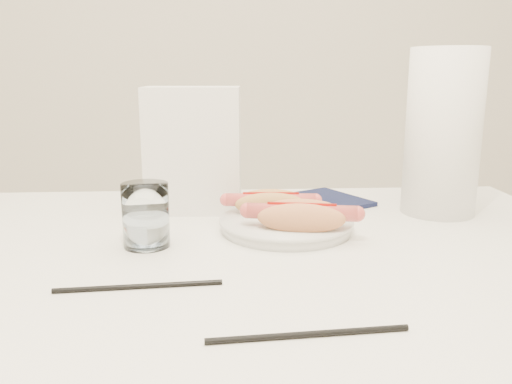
{
  "coord_description": "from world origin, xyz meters",
  "views": [
    {
      "loc": [
        0.01,
        -0.71,
        1.0
      ],
      "look_at": [
        0.05,
        0.07,
        0.82
      ],
      "focal_mm": 36.56,
      "sensor_mm": 36.0,
      "label": 1
    }
  ],
  "objects": [
    {
      "name": "napkin_box",
      "position": [
        -0.05,
        0.23,
        0.86
      ],
      "size": [
        0.17,
        0.1,
        0.23
      ],
      "primitive_type": "cube",
      "rotation": [
        0.0,
        0.0,
        -0.05
      ],
      "color": "white",
      "rests_on": "table"
    },
    {
      "name": "paper_towel_roll",
      "position": [
        0.39,
        0.19,
        0.9
      ],
      "size": [
        0.15,
        0.15,
        0.29
      ],
      "primitive_type": "cylinder",
      "rotation": [
        0.0,
        0.0,
        -0.15
      ],
      "color": "white",
      "rests_on": "table"
    },
    {
      "name": "hotdog_right",
      "position": [
        0.12,
        0.04,
        0.79
      ],
      "size": [
        0.17,
        0.09,
        0.05
      ],
      "rotation": [
        0.0,
        0.0,
        -0.18
      ],
      "color": "#DA8855",
      "rests_on": "plate"
    },
    {
      "name": "navy_napkin",
      "position": [
        0.19,
        0.27,
        0.75
      ],
      "size": [
        0.21,
        0.21,
        0.01
      ],
      "primitive_type": "cube",
      "rotation": [
        0.0,
        0.0,
        0.51
      ],
      "color": "#101533",
      "rests_on": "table"
    },
    {
      "name": "chopstick_far",
      "position": [
        0.09,
        -0.25,
        0.75
      ],
      "size": [
        0.2,
        0.02,
        0.01
      ],
      "primitive_type": "cylinder",
      "rotation": [
        0.0,
        1.57,
        0.08
      ],
      "color": "black",
      "rests_on": "table"
    },
    {
      "name": "chopstick_near",
      "position": [
        -0.1,
        -0.12,
        0.75
      ],
      "size": [
        0.2,
        0.02,
        0.01
      ],
      "primitive_type": "cylinder",
      "rotation": [
        0.0,
        1.57,
        0.08
      ],
      "color": "black",
      "rests_on": "table"
    },
    {
      "name": "plate",
      "position": [
        0.1,
        0.09,
        0.76
      ],
      "size": [
        0.24,
        0.24,
        0.02
      ],
      "primitive_type": "cylinder",
      "rotation": [
        0.0,
        0.0,
        -0.18
      ],
      "color": "white",
      "rests_on": "table"
    },
    {
      "name": "table",
      "position": [
        0.0,
        0.0,
        0.69
      ],
      "size": [
        1.2,
        0.8,
        0.75
      ],
      "color": "white",
      "rests_on": "ground"
    },
    {
      "name": "hotdog_left",
      "position": [
        0.08,
        0.13,
        0.79
      ],
      "size": [
        0.15,
        0.07,
        0.04
      ],
      "rotation": [
        0.0,
        0.0,
        -0.07
      ],
      "color": "tan",
      "rests_on": "plate"
    },
    {
      "name": "water_glass",
      "position": [
        -0.11,
        0.03,
        0.8
      ],
      "size": [
        0.07,
        0.07,
        0.09
      ],
      "primitive_type": "cylinder",
      "color": "silver",
      "rests_on": "table"
    }
  ]
}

